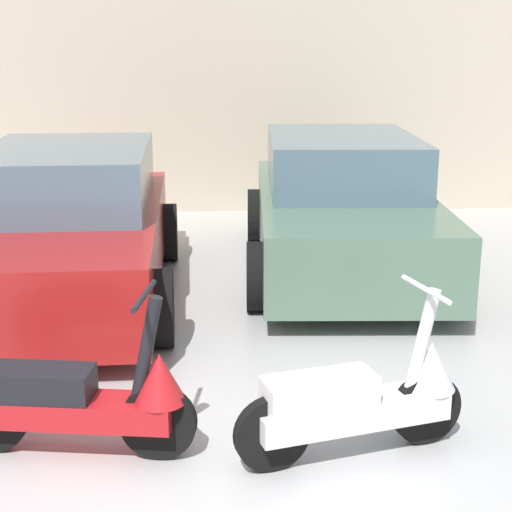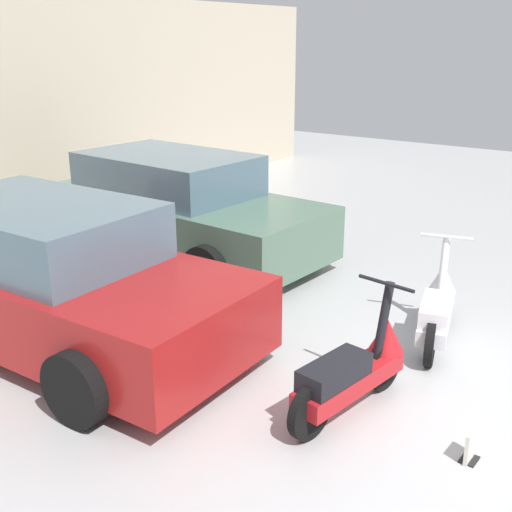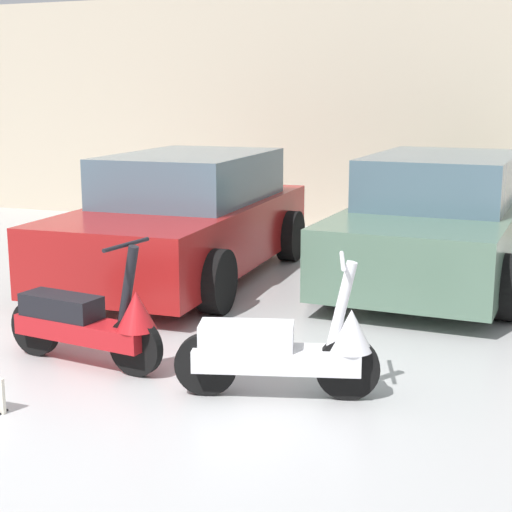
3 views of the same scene
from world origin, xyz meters
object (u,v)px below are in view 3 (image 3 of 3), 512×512
object	(u,v)px
car_rear_left	(186,219)
car_rear_center	(438,221)
scooter_front_left	(89,321)
scooter_front_right	(286,349)

from	to	relation	value
car_rear_left	car_rear_center	xyz separation A→B (m)	(2.89, 0.86, 0.00)
scooter_front_left	car_rear_center	bearing A→B (deg)	68.94
car_rear_left	car_rear_center	distance (m)	3.02
scooter_front_left	car_rear_center	world-z (taller)	car_rear_center
scooter_front_left	car_rear_center	distance (m)	4.66
scooter_front_left	car_rear_center	xyz separation A→B (m)	(2.25, 4.07, 0.33)
scooter_front_right	car_rear_center	xyz separation A→B (m)	(0.53, 4.15, 0.34)
scooter_front_left	car_rear_left	xyz separation A→B (m)	(-0.65, 3.21, 0.33)
scooter_front_right	scooter_front_left	bearing A→B (deg)	161.74
scooter_front_left	scooter_front_right	world-z (taller)	scooter_front_left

